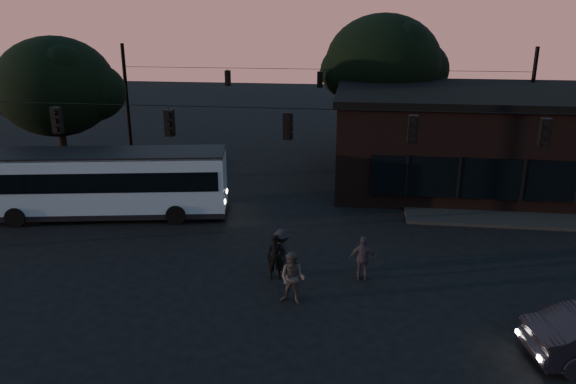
# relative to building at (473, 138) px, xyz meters

# --- Properties ---
(ground) EXTENTS (120.00, 120.00, 0.00)m
(ground) POSITION_rel_building_xyz_m (-9.00, -15.97, -2.71)
(ground) COLOR black
(ground) RESTS_ON ground
(sidewalk_far_right) EXTENTS (14.00, 10.00, 0.15)m
(sidewalk_far_right) POSITION_rel_building_xyz_m (3.00, -1.97, -2.63)
(sidewalk_far_right) COLOR black
(sidewalk_far_right) RESTS_ON ground
(sidewalk_far_left) EXTENTS (14.00, 10.00, 0.15)m
(sidewalk_far_left) POSITION_rel_building_xyz_m (-23.00, -1.97, -2.63)
(sidewalk_far_left) COLOR black
(sidewalk_far_left) RESTS_ON ground
(building) EXTENTS (15.40, 10.41, 5.40)m
(building) POSITION_rel_building_xyz_m (0.00, 0.00, 0.00)
(building) COLOR black
(building) RESTS_ON ground
(tree_behind) EXTENTS (7.60, 7.60, 9.43)m
(tree_behind) POSITION_rel_building_xyz_m (-5.00, 6.03, 3.48)
(tree_behind) COLOR black
(tree_behind) RESTS_ON ground
(tree_left) EXTENTS (6.40, 6.40, 8.30)m
(tree_left) POSITION_rel_building_xyz_m (-23.00, -2.97, 2.86)
(tree_left) COLOR black
(tree_left) RESTS_ON ground
(signal_rig_near) EXTENTS (26.24, 0.30, 7.50)m
(signal_rig_near) POSITION_rel_building_xyz_m (-9.00, -11.97, 1.74)
(signal_rig_near) COLOR black
(signal_rig_near) RESTS_ON ground
(signal_rig_far) EXTENTS (26.24, 0.30, 7.50)m
(signal_rig_far) POSITION_rel_building_xyz_m (-9.00, 4.03, 1.50)
(signal_rig_far) COLOR black
(signal_rig_far) RESTS_ON ground
(bus) EXTENTS (11.72, 4.56, 3.22)m
(bus) POSITION_rel_building_xyz_m (-18.33, -7.70, -0.90)
(bus) COLOR #8BA2B1
(bus) RESTS_ON ground
(pedestrian_a) EXTENTS (0.66, 0.45, 1.73)m
(pedestrian_a) POSITION_rel_building_xyz_m (-9.31, -13.30, -1.84)
(pedestrian_a) COLOR black
(pedestrian_a) RESTS_ON ground
(pedestrian_b) EXTENTS (1.04, 0.89, 1.86)m
(pedestrian_b) POSITION_rel_building_xyz_m (-8.45, -15.03, -1.78)
(pedestrian_b) COLOR #373332
(pedestrian_b) RESTS_ON ground
(pedestrian_c) EXTENTS (1.02, 0.44, 1.72)m
(pedestrian_c) POSITION_rel_building_xyz_m (-6.07, -12.97, -1.85)
(pedestrian_c) COLOR #352D37
(pedestrian_c) RESTS_ON ground
(pedestrian_d) EXTENTS (1.37, 1.24, 1.85)m
(pedestrian_d) POSITION_rel_building_xyz_m (-9.10, -12.94, -1.78)
(pedestrian_d) COLOR black
(pedestrian_d) RESTS_ON ground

